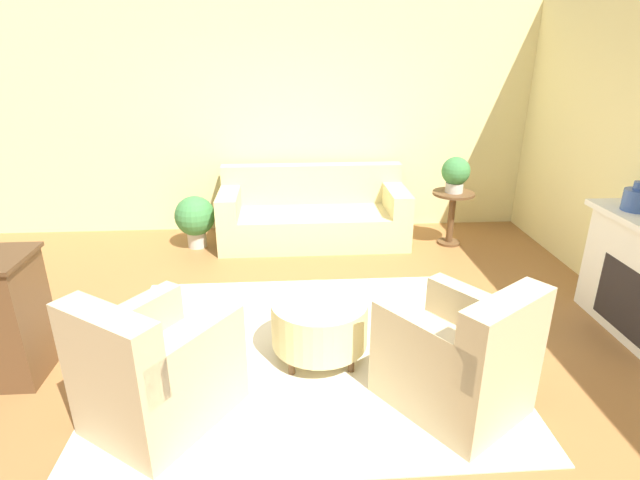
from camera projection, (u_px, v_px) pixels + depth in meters
ground_plane at (306, 352)px, 4.00m from camera, size 16.00×16.00×0.00m
wall_back at (295, 120)px, 6.27m from camera, size 9.90×0.12×2.80m
rug at (306, 352)px, 4.00m from camera, size 3.04×2.56×0.01m
couch at (313, 216)px, 6.17m from camera, size 2.26×0.92×0.89m
armchair_left at (155, 373)px, 3.16m from camera, size 1.07×1.11×0.93m
armchair_right at (459, 361)px, 3.28m from camera, size 1.07×1.11×0.93m
ottoman_table at (319, 322)px, 3.84m from camera, size 0.74×0.74×0.48m
side_table at (452, 209)px, 6.00m from camera, size 0.49×0.49×0.66m
vase_mantel_near at (637, 199)px, 4.12m from camera, size 0.22×0.22×0.24m
potted_plant_on_side_table at (456, 173)px, 5.84m from camera, size 0.33×0.33×0.42m
potted_plant_floor at (195, 218)px, 5.94m from camera, size 0.48×0.48×0.63m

